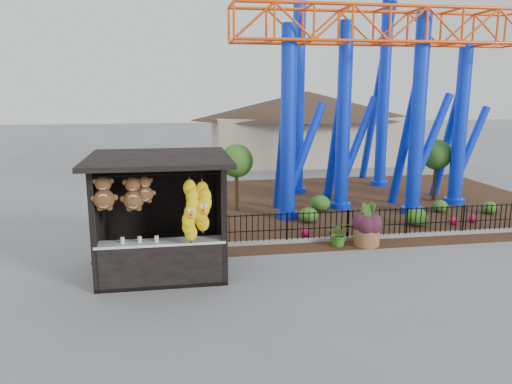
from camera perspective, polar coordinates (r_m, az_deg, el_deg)
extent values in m
plane|color=slate|center=(12.85, 3.07, -10.06)|extent=(120.00, 120.00, 0.00)
cube|color=#331E11|center=(21.27, 8.92, -1.33)|extent=(18.00, 12.00, 0.02)
cube|color=gray|center=(16.75, 14.31, -4.96)|extent=(18.00, 0.18, 0.12)
cube|color=black|center=(13.69, -10.56, -8.64)|extent=(3.20, 2.60, 0.10)
cube|color=black|center=(14.46, -10.70, -1.53)|extent=(3.20, 0.12, 3.00)
cube|color=black|center=(13.39, -17.40, -2.95)|extent=(0.12, 2.60, 3.00)
cube|color=black|center=(13.30, -4.14, -2.52)|extent=(0.12, 2.60, 3.00)
cube|color=black|center=(12.71, -11.08, 3.79)|extent=(3.50, 3.40, 0.12)
cube|color=black|center=(12.21, -18.11, -4.39)|extent=(0.14, 0.14, 3.00)
cube|color=black|center=(12.12, -3.63, -3.94)|extent=(0.14, 0.14, 3.00)
cube|color=black|center=(12.53, -10.71, -8.16)|extent=(3.00, 0.50, 1.10)
cube|color=silver|center=(12.35, -10.81, -5.67)|extent=(3.10, 0.55, 0.06)
cylinder|color=black|center=(11.56, -11.18, 1.95)|extent=(2.90, 0.04, 0.04)
cylinder|color=#0E31EF|center=(18.16, 3.71, 7.71)|extent=(0.56, 0.56, 7.00)
cylinder|color=#0E31EF|center=(18.71, 3.57, -2.67)|extent=(0.84, 0.84, 0.24)
cylinder|color=#0E31EF|center=(20.01, 9.98, 8.37)|extent=(0.56, 0.56, 7.30)
cylinder|color=#0E31EF|center=(20.51, 9.63, -1.52)|extent=(0.84, 0.84, 0.24)
cylinder|color=#0E31EF|center=(19.89, 18.03, 8.24)|extent=(0.56, 0.56, 7.50)
cylinder|color=#0E31EF|center=(20.41, 17.39, -1.97)|extent=(0.84, 0.84, 0.24)
cylinder|color=#0E31EF|center=(22.20, 22.31, 7.08)|extent=(0.56, 0.56, 6.60)
cylinder|color=#0E31EF|center=(22.63, 21.69, -0.95)|extent=(0.84, 0.84, 0.24)
cylinder|color=#0E31EF|center=(22.85, 4.86, 11.66)|extent=(0.56, 0.56, 9.50)
cylinder|color=#0E31EF|center=(23.32, 4.67, 0.21)|extent=(0.84, 0.84, 0.24)
cylinder|color=#0E31EF|center=(25.27, 14.48, 12.48)|extent=(0.56, 0.56, 10.50)
cylinder|color=#0E31EF|center=(25.69, 13.90, 0.98)|extent=(0.84, 0.84, 0.24)
cylinder|color=#0E31EF|center=(19.12, 3.05, 5.29)|extent=(0.36, 2.21, 5.85)
cylinder|color=#0E31EF|center=(18.73, 5.55, 4.58)|extent=(1.62, 0.32, 3.73)
cylinder|color=#0E31EF|center=(20.93, 9.07, 6.03)|extent=(0.36, 2.29, 6.10)
cylinder|color=#0E31EF|center=(20.62, 11.44, 5.35)|extent=(1.67, 0.32, 3.88)
cylinder|color=#0E31EF|center=(20.76, 16.73, 5.85)|extent=(0.36, 2.34, 6.26)
cylinder|color=#0E31EF|center=(20.57, 19.19, 5.12)|extent=(1.71, 0.32, 3.99)
cylinder|color=#0E31EF|center=(23.03, 20.98, 5.26)|extent=(0.36, 2.10, 5.53)
cylinder|color=#0E31EF|center=(22.91, 23.22, 4.64)|extent=(1.54, 0.32, 3.52)
cylinder|color=brown|center=(15.83, 12.51, -4.93)|extent=(1.03, 1.03, 0.61)
ellipsoid|color=#371621|center=(15.67, 12.61, -2.75)|extent=(0.70, 0.70, 0.64)
imported|color=#2F5F1B|center=(15.56, 9.51, -4.73)|extent=(0.83, 0.76, 0.80)
ellipsoid|color=#305F1B|center=(18.14, 6.02, -2.63)|extent=(0.68, 0.68, 0.54)
ellipsoid|color=#305F1B|center=(18.48, 17.82, -2.74)|extent=(0.78, 0.78, 0.62)
ellipsoid|color=#305F1B|center=(20.83, 20.27, -1.51)|extent=(0.60, 0.60, 0.48)
ellipsoid|color=#305F1B|center=(19.87, 7.35, -1.26)|extent=(0.78, 0.78, 0.63)
ellipsoid|color=#305F1B|center=(21.31, 25.11, -1.61)|extent=(0.60, 0.60, 0.48)
sphere|color=#C80D3C|center=(16.41, 5.64, -4.64)|extent=(0.28, 0.28, 0.28)
sphere|color=#C80D3C|center=(17.54, 13.38, -3.83)|extent=(0.28, 0.28, 0.28)
sphere|color=#C80D3C|center=(19.09, 21.64, -3.09)|extent=(0.28, 0.28, 0.28)
sphere|color=#C80D3C|center=(19.67, 23.52, -2.81)|extent=(0.28, 0.28, 0.28)
cube|color=#BFAD8C|center=(32.96, 5.75, 6.00)|extent=(12.00, 6.00, 3.00)
cone|color=#332319|center=(32.81, 5.83, 10.17)|extent=(15.00, 15.00, 1.80)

